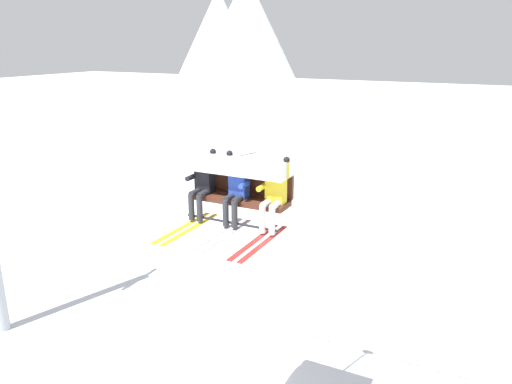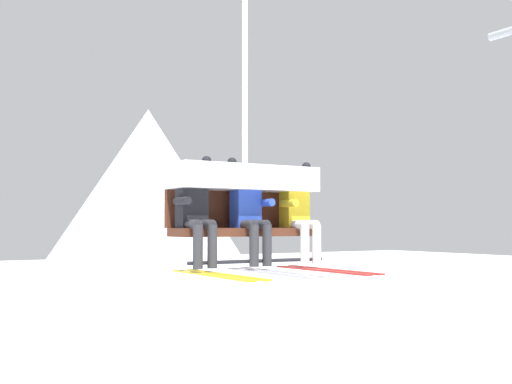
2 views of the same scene
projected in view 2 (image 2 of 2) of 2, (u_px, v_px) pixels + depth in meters
mountain_peak_east at (147, 195)px, 64.86m from camera, size 22.37×22.37×17.39m
chairlift_chair at (242, 186)px, 7.77m from camera, size 1.84×0.74×4.22m
skier_black at (197, 212)px, 7.20m from camera, size 0.48×1.70×1.34m
skier_blue at (251, 212)px, 7.57m from camera, size 0.48×1.70×1.34m
skier_yellow at (300, 213)px, 7.94m from camera, size 0.48×1.70×1.34m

